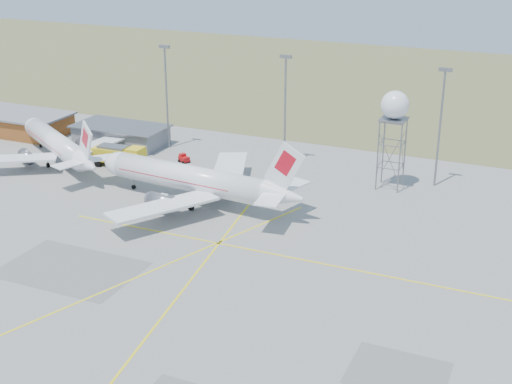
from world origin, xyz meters
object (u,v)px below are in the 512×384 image
at_px(airliner_far, 58,145).
at_px(baggage_tug, 184,159).
at_px(radar_tower, 393,135).
at_px(fire_truck, 120,157).
at_px(airliner_main, 193,180).

bearing_deg(airliner_far, baggage_tug, -123.40).
bearing_deg(radar_tower, fire_truck, -168.88).
bearing_deg(fire_truck, radar_tower, 8.72).
distance_m(airliner_far, baggage_tug, 23.65).
bearing_deg(airliner_far, airliner_main, -160.34).
height_order(airliner_main, baggage_tug, airliner_main).
bearing_deg(fire_truck, airliner_far, -168.71).
height_order(airliner_main, fire_truck, airliner_main).
height_order(airliner_far, radar_tower, radar_tower).
xyz_separation_m(airliner_far, baggage_tug, (21.34, 9.75, -2.96)).
bearing_deg(radar_tower, airliner_main, -144.51).
bearing_deg(fire_truck, baggage_tug, 33.36).
height_order(radar_tower, fire_truck, radar_tower).
relative_size(airliner_far, radar_tower, 1.86).
bearing_deg(airliner_far, fire_truck, -134.26).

